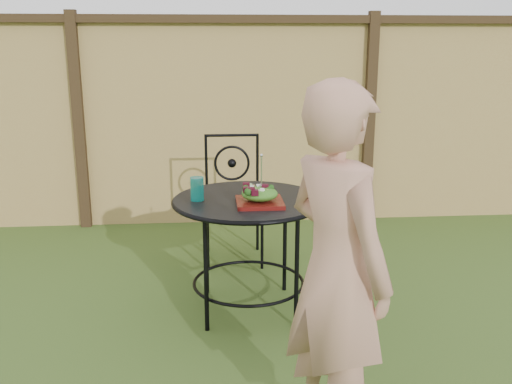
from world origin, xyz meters
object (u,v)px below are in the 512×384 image
salad_plate (260,202)px  diner (337,272)px  patio_chair (233,195)px  patio_table (248,220)px

salad_plate → diner: bearing=-79.2°
diner → salad_plate: 1.12m
diner → salad_plate: diner is taller
patio_chair → patio_table: bearing=-86.6°
patio_chair → diner: bearing=-81.5°
patio_chair → diner: (0.32, -2.14, 0.25)m
diner → salad_plate: size_ratio=5.61×
diner → patio_chair: bearing=-18.6°
patio_chair → diner: diner is taller
diner → salad_plate: bearing=-16.4°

